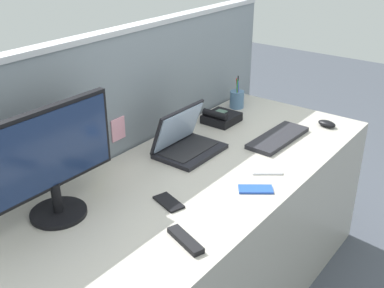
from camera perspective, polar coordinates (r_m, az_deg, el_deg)
desk at (r=2.28m, az=1.02°, el=-11.58°), size 1.99×0.81×0.74m
cubicle_divider at (r=2.37m, az=-7.60°, el=-1.94°), size 2.21×0.08×1.32m
desktop_monitor at (r=1.74m, az=-16.87°, el=-1.55°), size 0.55×0.21×0.42m
laptop at (r=2.23m, az=-0.83°, el=0.37°), size 0.31×0.23×0.22m
desk_phone at (r=2.57m, az=3.49°, el=3.22°), size 0.18×0.16×0.08m
keyboard_main at (r=2.40m, az=10.36°, el=0.76°), size 0.40×0.16×0.02m
computer_mouse_right_hand at (r=2.62m, az=16.00°, el=2.38°), size 0.08×0.11×0.03m
pen_cup at (r=2.78m, az=5.46°, el=5.44°), size 0.08×0.08×0.19m
cell_phone_black_slab at (r=1.85m, az=-2.85°, el=-7.04°), size 0.10×0.15×0.01m
cell_phone_blue_case at (r=1.95m, az=7.70°, el=-5.44°), size 0.13×0.15×0.01m
cell_phone_white_slab at (r=2.10m, az=9.00°, el=-3.13°), size 0.14×0.15×0.01m
tv_remote at (r=1.64m, az=-0.80°, el=-11.54°), size 0.10×0.18×0.02m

